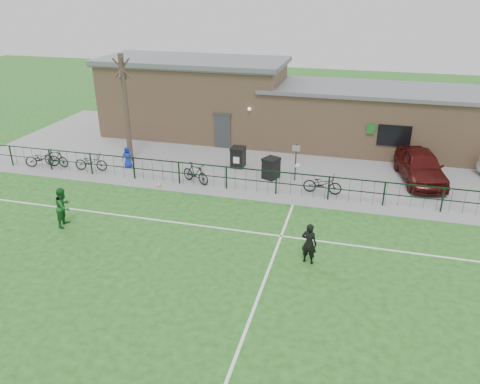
% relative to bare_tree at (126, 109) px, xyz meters
% --- Properties ---
extents(ground, '(90.00, 90.00, 0.00)m').
position_rel_bare_tree_xyz_m(ground, '(8.00, -10.50, -3.00)').
color(ground, '#1C5418').
rests_on(ground, ground).
extents(paving_strip, '(34.00, 13.00, 0.02)m').
position_rel_bare_tree_xyz_m(paving_strip, '(8.00, 3.00, -2.99)').
color(paving_strip, gray).
rests_on(paving_strip, ground).
extents(pitch_line_touch, '(28.00, 0.10, 0.01)m').
position_rel_bare_tree_xyz_m(pitch_line_touch, '(8.00, -2.70, -3.00)').
color(pitch_line_touch, white).
rests_on(pitch_line_touch, ground).
extents(pitch_line_mid, '(28.00, 0.10, 0.01)m').
position_rel_bare_tree_xyz_m(pitch_line_mid, '(8.00, -6.50, -3.00)').
color(pitch_line_mid, white).
rests_on(pitch_line_mid, ground).
extents(pitch_line_perp, '(0.10, 16.00, 0.01)m').
position_rel_bare_tree_xyz_m(pitch_line_perp, '(10.00, -10.50, -3.00)').
color(pitch_line_perp, white).
rests_on(pitch_line_perp, ground).
extents(perimeter_fence, '(28.00, 0.10, 1.20)m').
position_rel_bare_tree_xyz_m(perimeter_fence, '(8.00, -2.50, -2.40)').
color(perimeter_fence, black).
rests_on(perimeter_fence, ground).
extents(bare_tree, '(0.30, 0.30, 6.00)m').
position_rel_bare_tree_xyz_m(bare_tree, '(0.00, 0.00, 0.00)').
color(bare_tree, '#423228').
rests_on(bare_tree, ground).
extents(wheelie_bin_left, '(0.72, 0.81, 1.05)m').
position_rel_bare_tree_xyz_m(wheelie_bin_left, '(6.27, 0.57, -2.46)').
color(wheelie_bin_left, black).
rests_on(wheelie_bin_left, paving_strip).
extents(wheelie_bin_right, '(0.94, 0.98, 1.03)m').
position_rel_bare_tree_xyz_m(wheelie_bin_right, '(8.36, -0.59, -2.47)').
color(wheelie_bin_right, black).
rests_on(wheelie_bin_right, paving_strip).
extents(sign_post, '(0.07, 0.07, 2.00)m').
position_rel_bare_tree_xyz_m(sign_post, '(9.63, -0.59, -1.98)').
color(sign_post, black).
rests_on(sign_post, paving_strip).
extents(car_maroon, '(2.73, 4.98, 1.61)m').
position_rel_bare_tree_xyz_m(car_maroon, '(15.82, 1.05, -2.18)').
color(car_maroon, '#430D0C').
rests_on(car_maroon, paving_strip).
extents(bicycle_a, '(1.92, 1.26, 0.95)m').
position_rel_bare_tree_xyz_m(bicycle_a, '(-4.25, -2.20, -2.50)').
color(bicycle_a, black).
rests_on(bicycle_a, paving_strip).
extents(bicycle_b, '(1.70, 0.67, 1.00)m').
position_rel_bare_tree_xyz_m(bicycle_b, '(-3.52, -2.00, -2.48)').
color(bicycle_b, black).
rests_on(bicycle_b, paving_strip).
extents(bicycle_c, '(1.88, 0.89, 0.95)m').
position_rel_bare_tree_xyz_m(bicycle_c, '(-1.31, -2.02, -2.51)').
color(bicycle_c, black).
rests_on(bicycle_c, paving_strip).
extents(bicycle_d, '(1.79, 1.16, 1.05)m').
position_rel_bare_tree_xyz_m(bicycle_d, '(4.77, -2.19, -2.46)').
color(bicycle_d, black).
rests_on(bicycle_d, paving_strip).
extents(bicycle_e, '(1.87, 0.69, 0.98)m').
position_rel_bare_tree_xyz_m(bicycle_e, '(11.15, -1.83, -2.49)').
color(bicycle_e, black).
rests_on(bicycle_e, paving_strip).
extents(spectator_child, '(0.66, 0.52, 1.19)m').
position_rel_bare_tree_xyz_m(spectator_child, '(0.41, -1.12, -2.39)').
color(spectator_child, '#132CB2').
rests_on(spectator_child, paving_strip).
extents(goalkeeper_kick, '(1.40, 3.46, 2.66)m').
position_rel_bare_tree_xyz_m(goalkeeper_kick, '(11.26, -8.06, -2.15)').
color(goalkeeper_kick, black).
rests_on(goalkeeper_kick, ground).
extents(outfield_player, '(0.73, 0.89, 1.69)m').
position_rel_bare_tree_xyz_m(outfield_player, '(1.00, -7.88, -2.15)').
color(outfield_player, '#1A5C25').
rests_on(outfield_player, ground).
extents(ball_ground, '(0.22, 0.22, 0.22)m').
position_rel_bare_tree_xyz_m(ball_ground, '(3.14, -3.19, -2.89)').
color(ball_ground, silver).
rests_on(ball_ground, ground).
extents(clubhouse, '(24.25, 5.40, 4.96)m').
position_rel_bare_tree_xyz_m(clubhouse, '(7.12, 6.00, -0.78)').
color(clubhouse, tan).
rests_on(clubhouse, ground).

